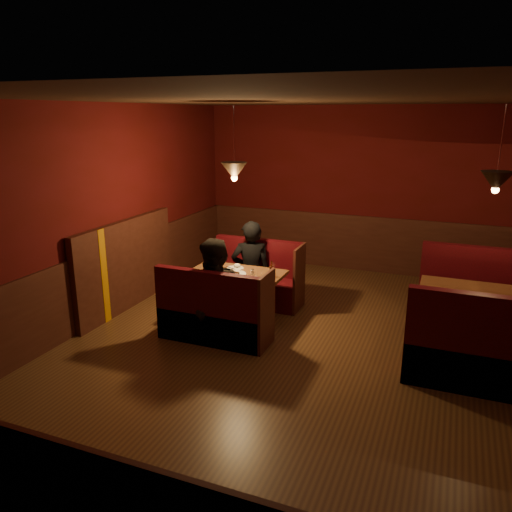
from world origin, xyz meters
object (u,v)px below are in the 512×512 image
at_px(second_table, 479,309).
at_px(diner_a, 251,251).
at_px(main_bench_far, 257,283).
at_px(main_bench_near, 214,319).
at_px(second_bench_far, 478,304).
at_px(second_bench_near, 482,358).
at_px(main_table, 236,284).
at_px(diner_b, 217,277).

distance_m(second_table, diner_a, 3.14).
height_order(main_bench_far, diner_a, diner_a).
distance_m(main_bench_far, main_bench_near, 1.45).
bearing_deg(second_bench_far, second_bench_near, -90.00).
relative_size(main_table, diner_a, 0.79).
distance_m(main_table, diner_b, 0.72).
xyz_separation_m(main_bench_far, main_bench_near, (0.00, -1.45, 0.00)).
xyz_separation_m(main_table, second_bench_far, (3.07, 0.94, -0.18)).
bearing_deg(second_bench_far, main_table, -163.01).
height_order(second_table, second_bench_far, second_bench_far).
bearing_deg(second_bench_far, main_bench_far, -175.98).
bearing_deg(main_table, second_bench_near, -12.81).
distance_m(second_table, second_bench_far, 0.85).
distance_m(main_bench_far, diner_b, 1.47).
relative_size(main_bench_far, diner_b, 0.85).
relative_size(second_bench_far, diner_a, 0.93).
xyz_separation_m(main_bench_far, second_table, (3.02, -0.60, 0.27)).
xyz_separation_m(main_bench_near, diner_a, (-0.07, 1.37, 0.51)).
bearing_deg(second_bench_near, second_bench_far, 90.00).
height_order(second_table, diner_a, diner_a).
height_order(main_table, diner_a, diner_a).
xyz_separation_m(main_table, diner_a, (-0.05, 0.65, 0.28)).
xyz_separation_m(main_table, main_bench_near, (0.01, -0.72, -0.22)).
distance_m(main_table, diner_a, 0.71).
bearing_deg(second_table, diner_a, 170.33).
xyz_separation_m(second_bench_near, diner_a, (-3.12, 1.34, 0.47)).
xyz_separation_m(main_bench_near, second_bench_far, (3.05, 1.66, 0.04)).
xyz_separation_m(main_bench_near, second_bench_near, (3.05, 0.03, 0.04)).
relative_size(main_table, second_bench_near, 0.84).
distance_m(second_table, second_bench_near, 0.85).
xyz_separation_m(main_bench_far, diner_a, (-0.07, -0.08, 0.51)).
bearing_deg(second_bench_far, diner_a, -174.67).
height_order(diner_a, diner_b, diner_b).
height_order(main_bench_far, second_bench_near, second_bench_near).
bearing_deg(main_bench_far, second_table, -11.29).
relative_size(second_table, second_bench_near, 0.90).
height_order(main_table, second_table, main_table).
distance_m(main_bench_near, second_bench_near, 3.05).
relative_size(main_bench_far, second_bench_near, 0.93).
xyz_separation_m(main_bench_far, second_bench_far, (3.05, 0.21, 0.04)).
xyz_separation_m(second_bench_far, second_bench_near, (0.00, -1.63, 0.00)).
xyz_separation_m(main_table, diner_b, (0.03, -0.65, 0.30)).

